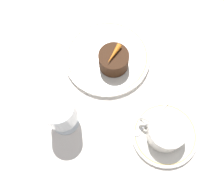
{
  "coord_description": "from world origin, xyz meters",
  "views": [
    {
      "loc": [
        -0.17,
        0.26,
        0.63
      ],
      "look_at": [
        -0.06,
        0.06,
        0.04
      ],
      "focal_mm": 42.0,
      "sensor_mm": 36.0,
      "label": 1
    }
  ],
  "objects_px": {
    "dinner_plate": "(107,57)",
    "coffee_cup": "(166,132)",
    "dessert_cake": "(114,60)",
    "fork": "(158,85)",
    "wine_glass": "(60,113)"
  },
  "relations": [
    {
      "from": "dinner_plate",
      "to": "fork",
      "type": "distance_m",
      "value": 0.15
    },
    {
      "from": "wine_glass",
      "to": "dessert_cake",
      "type": "bearing_deg",
      "value": -99.43
    },
    {
      "from": "fork",
      "to": "dinner_plate",
      "type": "bearing_deg",
      "value": -2.08
    },
    {
      "from": "wine_glass",
      "to": "fork",
      "type": "xyz_separation_m",
      "value": [
        -0.16,
        -0.2,
        -0.07
      ]
    },
    {
      "from": "coffee_cup",
      "to": "dessert_cake",
      "type": "height_order",
      "value": "coffee_cup"
    },
    {
      "from": "fork",
      "to": "coffee_cup",
      "type": "bearing_deg",
      "value": 120.68
    },
    {
      "from": "dinner_plate",
      "to": "dessert_cake",
      "type": "relative_size",
      "value": 2.96
    },
    {
      "from": "dinner_plate",
      "to": "wine_glass",
      "type": "xyz_separation_m",
      "value": [
        0.0,
        0.2,
        0.07
      ]
    },
    {
      "from": "wine_glass",
      "to": "fork",
      "type": "bearing_deg",
      "value": -128.52
    },
    {
      "from": "dinner_plate",
      "to": "fork",
      "type": "height_order",
      "value": "dinner_plate"
    },
    {
      "from": "coffee_cup",
      "to": "fork",
      "type": "height_order",
      "value": "coffee_cup"
    },
    {
      "from": "dinner_plate",
      "to": "coffee_cup",
      "type": "relative_size",
      "value": 2.0
    },
    {
      "from": "wine_glass",
      "to": "coffee_cup",
      "type": "bearing_deg",
      "value": -159.56
    },
    {
      "from": "coffee_cup",
      "to": "wine_glass",
      "type": "distance_m",
      "value": 0.24
    },
    {
      "from": "coffee_cup",
      "to": "fork",
      "type": "relative_size",
      "value": 0.6
    }
  ]
}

